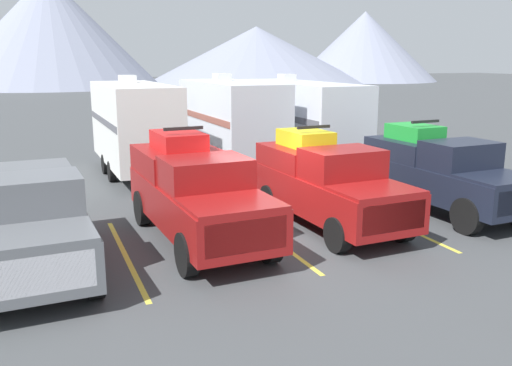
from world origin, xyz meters
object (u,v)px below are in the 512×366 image
object	(u,v)px
pickup_truck_a	(31,220)
camper_trailer_c	(299,117)
camper_trailer_b	(231,120)
camper_trailer_a	(134,124)
pickup_truck_b	(195,190)
pickup_truck_d	(440,170)
pickup_truck_c	(327,181)

from	to	relation	value
pickup_truck_a	camper_trailer_c	size ratio (longest dim) A/B	0.60
camper_trailer_b	pickup_truck_a	bearing A→B (deg)	-130.48
camper_trailer_a	pickup_truck_b	bearing A→B (deg)	-89.77
pickup_truck_d	camper_trailer_a	distance (m)	11.27
pickup_truck_b	camper_trailer_b	xyz separation A→B (m)	(3.80, 8.12, 0.76)
pickup_truck_a	pickup_truck_b	xyz separation A→B (m)	(3.79, 0.78, 0.12)
camper_trailer_a	pickup_truck_c	bearing A→B (deg)	-66.47
pickup_truck_d	camper_trailer_c	size ratio (longest dim) A/B	0.60
pickup_truck_c	camper_trailer_b	distance (m)	8.30
pickup_truck_c	pickup_truck_b	bearing A→B (deg)	177.68
pickup_truck_b	pickup_truck_c	bearing A→B (deg)	-2.32
pickup_truck_a	camper_trailer_a	distance (m)	9.84
camper_trailer_b	camper_trailer_c	distance (m)	3.05
pickup_truck_c	camper_trailer_c	xyz separation A→B (m)	(3.21, 8.26, 0.79)
pickup_truck_a	pickup_truck_d	world-z (taller)	pickup_truck_d
camper_trailer_c	pickup_truck_b	bearing A→B (deg)	-130.14
pickup_truck_b	camper_trailer_a	world-z (taller)	camper_trailer_a
pickup_truck_b	pickup_truck_c	size ratio (longest dim) A/B	1.10
pickup_truck_b	camper_trailer_a	bearing A→B (deg)	90.23
pickup_truck_d	pickup_truck_a	bearing A→B (deg)	-176.86
pickup_truck_a	pickup_truck_c	world-z (taller)	pickup_truck_c
pickup_truck_a	pickup_truck_c	size ratio (longest dim) A/B	1.01
camper_trailer_a	camper_trailer_c	world-z (taller)	camper_trailer_a
pickup_truck_c	pickup_truck_a	bearing A→B (deg)	-175.15
camper_trailer_a	camper_trailer_c	bearing A→B (deg)	-1.29
pickup_truck_b	pickup_truck_d	size ratio (longest dim) A/B	1.09
pickup_truck_c	camper_trailer_c	size ratio (longest dim) A/B	0.59
pickup_truck_c	camper_trailer_a	xyz separation A→B (m)	(-3.66, 8.42, 0.80)
pickup_truck_c	camper_trailer_c	distance (m)	8.90
pickup_truck_c	camper_trailer_c	bearing A→B (deg)	68.75
pickup_truck_c	camper_trailer_a	bearing A→B (deg)	113.53
pickup_truck_c	camper_trailer_b	bearing A→B (deg)	88.86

